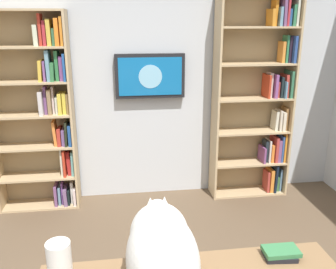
{
  "coord_description": "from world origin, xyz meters",
  "views": [
    {
      "loc": [
        0.29,
        1.69,
        1.92
      ],
      "look_at": [
        -0.09,
        -1.08,
        1.05
      ],
      "focal_mm": 39.23,
      "sensor_mm": 36.0,
      "label": 1
    }
  ],
  "objects_px": {
    "bookshelf_right": "(42,112)",
    "wall_mounted_tv": "(150,76)",
    "bookshelf_left": "(261,98)",
    "cat": "(161,251)",
    "paper_towel_roll": "(60,266)",
    "desk_book_stack": "(280,253)"
  },
  "relations": [
    {
      "from": "bookshelf_right",
      "to": "wall_mounted_tv",
      "type": "relative_size",
      "value": 2.77
    },
    {
      "from": "bookshelf_left",
      "to": "cat",
      "type": "relative_size",
      "value": 3.32
    },
    {
      "from": "bookshelf_left",
      "to": "paper_towel_roll",
      "type": "relative_size",
      "value": 9.6
    },
    {
      "from": "desk_book_stack",
      "to": "paper_towel_roll",
      "type": "bearing_deg",
      "value": 3.94
    },
    {
      "from": "paper_towel_roll",
      "to": "cat",
      "type": "bearing_deg",
      "value": 169.86
    },
    {
      "from": "bookshelf_right",
      "to": "paper_towel_roll",
      "type": "relative_size",
      "value": 8.69
    },
    {
      "from": "wall_mounted_tv",
      "to": "paper_towel_roll",
      "type": "bearing_deg",
      "value": 75.18
    },
    {
      "from": "bookshelf_right",
      "to": "wall_mounted_tv",
      "type": "height_order",
      "value": "bookshelf_right"
    },
    {
      "from": "bookshelf_left",
      "to": "cat",
      "type": "distance_m",
      "value": 2.76
    },
    {
      "from": "bookshelf_right",
      "to": "paper_towel_roll",
      "type": "bearing_deg",
      "value": 101.71
    },
    {
      "from": "cat",
      "to": "desk_book_stack",
      "type": "distance_m",
      "value": 0.68
    },
    {
      "from": "wall_mounted_tv",
      "to": "cat",
      "type": "height_order",
      "value": "wall_mounted_tv"
    },
    {
      "from": "cat",
      "to": "paper_towel_roll",
      "type": "relative_size",
      "value": 2.89
    },
    {
      "from": "desk_book_stack",
      "to": "bookshelf_right",
      "type": "bearing_deg",
      "value": -54.91
    },
    {
      "from": "wall_mounted_tv",
      "to": "desk_book_stack",
      "type": "xyz_separation_m",
      "value": [
        -0.45,
        2.31,
        -0.59
      ]
    },
    {
      "from": "bookshelf_right",
      "to": "paper_towel_roll",
      "type": "xyz_separation_m",
      "value": [
        -0.48,
        2.3,
        -0.16
      ]
    },
    {
      "from": "wall_mounted_tv",
      "to": "paper_towel_roll",
      "type": "distance_m",
      "value": 2.51
    },
    {
      "from": "bookshelf_left",
      "to": "bookshelf_right",
      "type": "xyz_separation_m",
      "value": [
        2.31,
        0.0,
        -0.08
      ]
    },
    {
      "from": "wall_mounted_tv",
      "to": "cat",
      "type": "relative_size",
      "value": 1.09
    },
    {
      "from": "bookshelf_left",
      "to": "wall_mounted_tv",
      "type": "bearing_deg",
      "value": -3.94
    },
    {
      "from": "wall_mounted_tv",
      "to": "paper_towel_roll",
      "type": "height_order",
      "value": "wall_mounted_tv"
    },
    {
      "from": "paper_towel_roll",
      "to": "wall_mounted_tv",
      "type": "bearing_deg",
      "value": -104.82
    }
  ]
}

